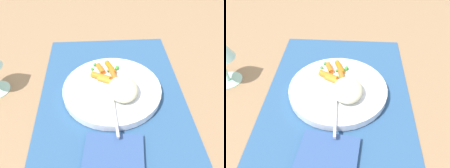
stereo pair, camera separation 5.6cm
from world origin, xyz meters
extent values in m
plane|color=#997551|center=(0.00, 0.00, 0.00)|extent=(2.40, 2.40, 0.00)
cube|color=#2D5684|center=(0.00, 0.00, 0.00)|extent=(0.51, 0.36, 0.01)
cylinder|color=white|center=(0.00, 0.00, 0.02)|extent=(0.25, 0.25, 0.02)
ellipsoid|color=beige|center=(-0.03, -0.02, 0.04)|extent=(0.09, 0.07, 0.03)
cylinder|color=orange|center=(0.07, 0.03, 0.03)|extent=(0.04, 0.03, 0.01)
cylinder|color=orange|center=(0.02, 0.01, 0.03)|extent=(0.03, 0.05, 0.01)
cylinder|color=orange|center=(0.03, 0.03, 0.03)|extent=(0.04, 0.05, 0.02)
cylinder|color=orange|center=(0.07, 0.00, 0.03)|extent=(0.05, 0.03, 0.01)
cylinder|color=orange|center=(0.04, -0.01, 0.03)|extent=(0.05, 0.02, 0.01)
sphere|color=green|center=(0.04, 0.05, 0.03)|extent=(0.01, 0.01, 0.01)
sphere|color=green|center=(0.07, 0.03, 0.03)|extent=(0.01, 0.01, 0.01)
sphere|color=green|center=(0.07, 0.05, 0.03)|extent=(0.01, 0.01, 0.01)
sphere|color=green|center=(0.07, -0.02, 0.03)|extent=(0.01, 0.01, 0.01)
sphere|color=green|center=(0.07, -0.02, 0.03)|extent=(0.01, 0.01, 0.01)
sphere|color=green|center=(0.09, 0.04, 0.03)|extent=(0.01, 0.01, 0.01)
sphere|color=green|center=(0.03, 0.00, 0.03)|extent=(0.01, 0.01, 0.01)
sphere|color=#5AAB3C|center=(0.04, -0.01, 0.03)|extent=(0.01, 0.01, 0.01)
sphere|color=#469036|center=(0.06, 0.01, 0.03)|extent=(0.01, 0.01, 0.01)
sphere|color=#408D43|center=(0.09, 0.04, 0.03)|extent=(0.01, 0.01, 0.01)
cube|color=#BABABA|center=(0.01, 0.00, 0.03)|extent=(0.05, 0.02, 0.01)
cube|color=#BABABA|center=(-0.08, 0.00, 0.03)|extent=(0.15, 0.01, 0.01)
cylinder|color=#B2E0CC|center=(0.03, 0.30, 0.00)|extent=(0.07, 0.07, 0.00)
cube|color=#33518C|center=(-0.18, 0.01, 0.01)|extent=(0.11, 0.13, 0.01)
camera|label=1|loc=(-0.44, 0.03, 0.43)|focal=38.03mm
camera|label=2|loc=(-0.44, -0.03, 0.43)|focal=38.03mm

